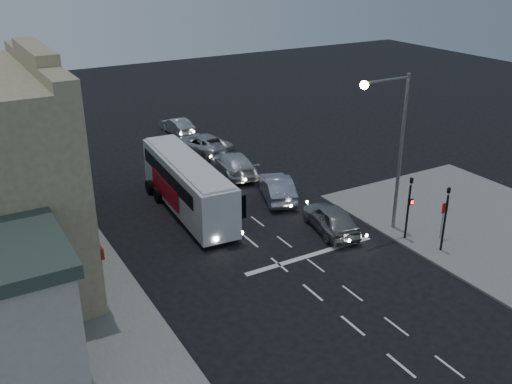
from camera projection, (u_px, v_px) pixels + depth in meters
ground at (301, 283)px, 28.00m from camera, size 120.00×120.00×0.00m
road_markings at (286, 248)px, 31.22m from camera, size 8.00×30.55×0.01m
tour_bus at (187, 184)px, 35.00m from camera, size 3.02×11.13×3.38m
car_suv at (331, 218)px, 32.84m from camera, size 2.79×5.03×1.62m
car_sedan_a at (277, 187)px, 37.10m from camera, size 3.27×5.19×1.61m
car_sedan_b at (233, 164)px, 41.23m from camera, size 2.94×5.70×1.58m
car_sedan_c at (201, 144)px, 45.55m from camera, size 3.89×6.02×1.54m
car_extra at (177, 126)px, 50.35m from camera, size 1.81×4.35×1.40m
traffic_signal_main at (409, 201)px, 31.17m from camera, size 0.25×0.35×4.10m
traffic_signal_side at (446, 211)px, 29.92m from camera, size 0.18×0.15×4.10m
regulatory_sign at (444, 215)px, 31.47m from camera, size 0.45×0.12×2.20m
streetlight at (394, 137)px, 30.88m from camera, size 3.32×0.44×9.00m
street_tree at (51, 140)px, 34.41m from camera, size 4.00×4.00×6.20m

